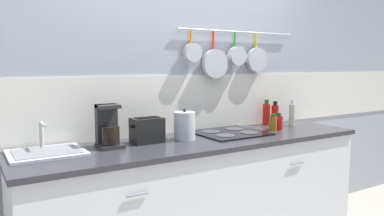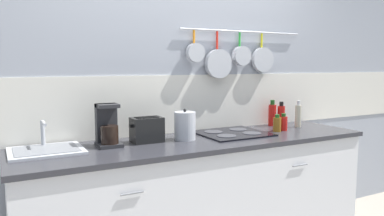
# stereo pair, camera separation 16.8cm
# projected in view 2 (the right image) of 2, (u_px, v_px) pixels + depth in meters

# --- Properties ---
(wall_back) EXTENTS (7.20, 0.15, 2.60)m
(wall_back) POSITION_uv_depth(u_px,v_px,m) (180.00, 90.00, 3.03)
(wall_back) COLOR #999EA8
(wall_back) RESTS_ON ground_plane
(cabinet_base) EXTENTS (2.61, 0.65, 0.90)m
(cabinet_base) POSITION_uv_depth(u_px,v_px,m) (202.00, 203.00, 2.80)
(cabinet_base) COLOR silver
(cabinet_base) RESTS_ON ground_plane
(countertop) EXTENTS (2.65, 0.67, 0.03)m
(countertop) POSITION_uv_depth(u_px,v_px,m) (202.00, 142.00, 2.74)
(countertop) COLOR #2D2D33
(countertop) RESTS_ON cabinet_base
(sink_basin) EXTENTS (0.45, 0.38, 0.18)m
(sink_basin) POSITION_uv_depth(u_px,v_px,m) (46.00, 149.00, 2.36)
(sink_basin) COLOR #B7BABF
(sink_basin) RESTS_ON countertop
(coffee_maker) EXTENTS (0.16, 0.17, 0.29)m
(coffee_maker) POSITION_uv_depth(u_px,v_px,m) (108.00, 129.00, 2.51)
(coffee_maker) COLOR #262628
(coffee_maker) RESTS_ON countertop
(toaster) EXTENTS (0.23, 0.14, 0.18)m
(toaster) POSITION_uv_depth(u_px,v_px,m) (147.00, 130.00, 2.64)
(toaster) COLOR black
(toaster) RESTS_ON countertop
(kettle) EXTENTS (0.16, 0.16, 0.23)m
(kettle) POSITION_uv_depth(u_px,v_px,m) (185.00, 126.00, 2.73)
(kettle) COLOR #B7BABF
(kettle) RESTS_ON countertop
(cooktop) EXTENTS (0.52, 0.48, 0.01)m
(cooktop) POSITION_uv_depth(u_px,v_px,m) (232.00, 133.00, 2.96)
(cooktop) COLOR black
(cooktop) RESTS_ON countertop
(bottle_dish_soap) EXTENTS (0.07, 0.07, 0.14)m
(bottle_dish_soap) POSITION_uv_depth(u_px,v_px,m) (277.00, 124.00, 3.06)
(bottle_dish_soap) COLOR #8C5919
(bottle_dish_soap) RESTS_ON countertop
(bottle_hot_sauce) EXTENTS (0.07, 0.07, 0.14)m
(bottle_hot_sauce) POSITION_uv_depth(u_px,v_px,m) (283.00, 123.00, 3.11)
(bottle_hot_sauce) COLOR red
(bottle_hot_sauce) RESTS_ON countertop
(bottle_olive_oil) EXTENTS (0.07, 0.07, 0.23)m
(bottle_olive_oil) POSITION_uv_depth(u_px,v_px,m) (272.00, 114.00, 3.35)
(bottle_olive_oil) COLOR red
(bottle_olive_oil) RESTS_ON countertop
(bottle_cooking_wine) EXTENTS (0.07, 0.07, 0.22)m
(bottle_cooking_wine) POSITION_uv_depth(u_px,v_px,m) (281.00, 115.00, 3.36)
(bottle_cooking_wine) COLOR red
(bottle_cooking_wine) RESTS_ON countertop
(bottle_vinegar) EXTENTS (0.05, 0.05, 0.23)m
(bottle_vinegar) POSITION_uv_depth(u_px,v_px,m) (298.00, 115.00, 3.27)
(bottle_vinegar) COLOR #BFB799
(bottle_vinegar) RESTS_ON countertop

